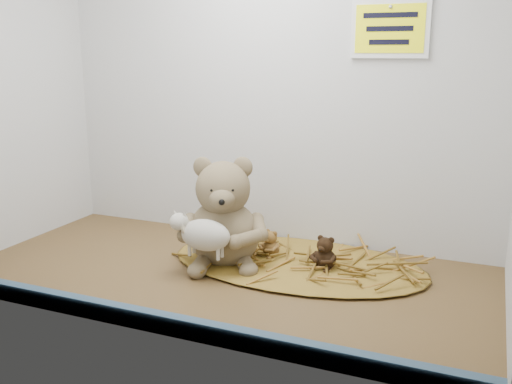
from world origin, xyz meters
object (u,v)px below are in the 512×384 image
at_px(main_teddy, 223,211).
at_px(toy_lamb, 205,235).
at_px(mini_teddy_tan, 271,242).
at_px(mini_teddy_brown, 325,251).

xyz_separation_m(main_teddy, toy_lamb, (0.00, -0.09, -0.03)).
distance_m(main_teddy, toy_lamb, 0.10).
relative_size(toy_lamb, mini_teddy_tan, 2.35).
xyz_separation_m(main_teddy, mini_teddy_brown, (0.24, 0.04, -0.08)).
distance_m(toy_lamb, mini_teddy_tan, 0.20).
bearing_deg(toy_lamb, main_teddy, 90.00).
distance_m(main_teddy, mini_teddy_brown, 0.26).
distance_m(toy_lamb, mini_teddy_brown, 0.28).
height_order(main_teddy, mini_teddy_brown, main_teddy).
relative_size(main_teddy, toy_lamb, 1.68).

